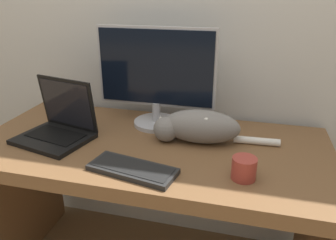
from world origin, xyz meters
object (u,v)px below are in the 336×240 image
object	(u,v)px
monitor	(156,76)
laptop	(58,127)
coffee_mug	(244,168)
cat	(197,126)
external_keyboard	(133,169)

from	to	relation	value
monitor	laptop	bearing A→B (deg)	-146.31
laptop	coffee_mug	bearing A→B (deg)	3.75
monitor	cat	bearing A→B (deg)	-32.42
laptop	cat	distance (m)	0.62
external_keyboard	coffee_mug	size ratio (longest dim) A/B	3.96
monitor	laptop	world-z (taller)	monitor
laptop	external_keyboard	bearing A→B (deg)	-11.26
monitor	external_keyboard	world-z (taller)	monitor
laptop	external_keyboard	xyz separation A→B (m)	(0.42, -0.19, -0.04)
monitor	external_keyboard	bearing A→B (deg)	-85.26
laptop	cat	size ratio (longest dim) A/B	0.65
monitor	coffee_mug	distance (m)	0.62
cat	coffee_mug	distance (m)	0.33
monitor	cat	world-z (taller)	monitor
external_keyboard	cat	bearing A→B (deg)	69.26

